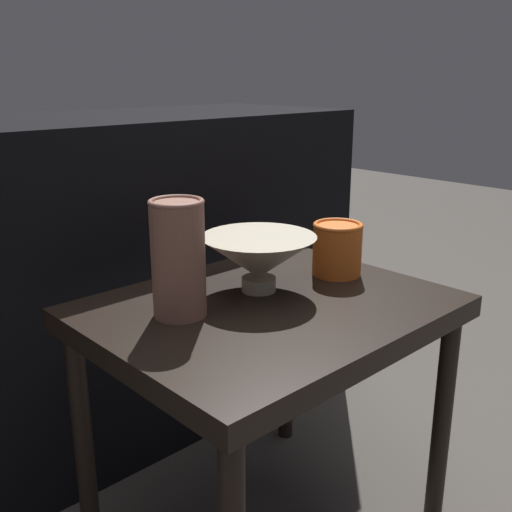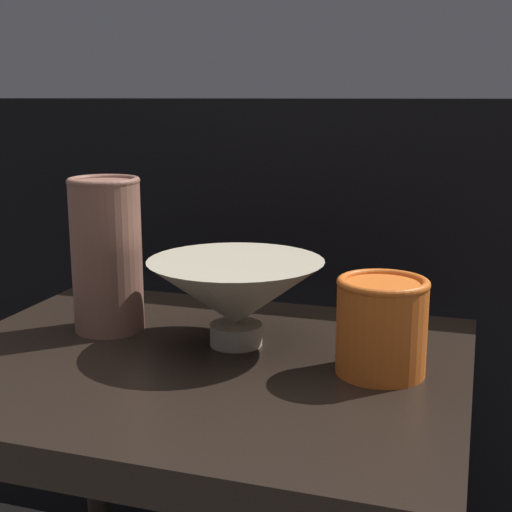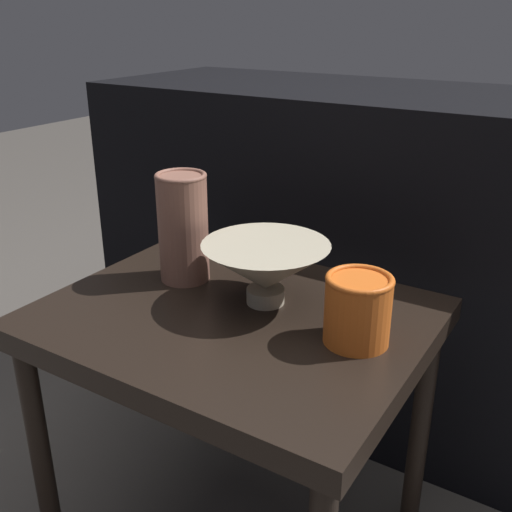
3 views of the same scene
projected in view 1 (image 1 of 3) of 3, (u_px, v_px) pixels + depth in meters
table at (268, 333)px, 1.09m from camera, size 0.62×0.50×0.50m
couch_backdrop at (104, 277)px, 1.52m from camera, size 1.34×0.50×0.80m
bowl at (259, 258)px, 1.11m from camera, size 0.21×0.21×0.11m
vase_textured_left at (178, 257)px, 0.99m from camera, size 0.09×0.09×0.20m
vase_colorful_right at (337, 248)px, 1.21m from camera, size 0.10×0.10×0.11m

